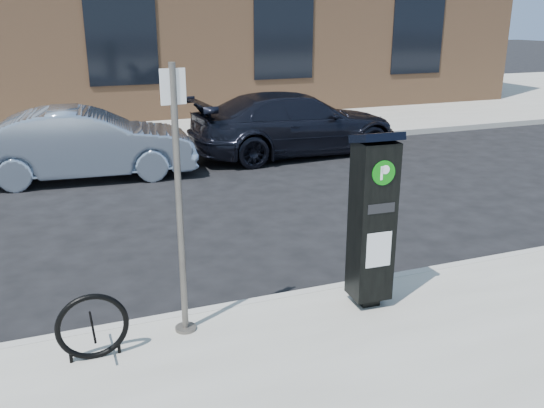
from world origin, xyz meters
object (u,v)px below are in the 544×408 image
sign_pole (179,207)px  car_silver (86,144)px  parking_kiosk (372,218)px  bike_rack (93,327)px  car_dark (295,124)px

sign_pole → car_silver: (-0.44, 6.92, -0.75)m
parking_kiosk → bike_rack: size_ratio=2.95×
parking_kiosk → car_dark: bearing=75.5°
parking_kiosk → sign_pole: (-2.01, 0.17, 0.32)m
bike_rack → car_silver: bearing=85.8°
sign_pole → bike_rack: (-0.90, -0.19, -1.00)m
bike_rack → sign_pole: bearing=11.6°
sign_pole → bike_rack: sign_pole is taller
car_silver → sign_pole: bearing=-171.7°
car_silver → car_dark: size_ratio=0.85×
sign_pole → car_silver: sign_pole is taller
car_silver → bike_rack: bearing=-179.0°
bike_rack → car_silver: 7.14m
sign_pole → bike_rack: size_ratio=4.02×
parking_kiosk → bike_rack: parking_kiosk is taller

